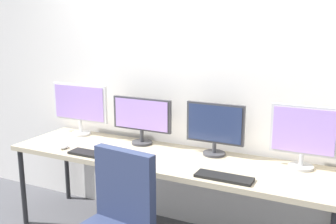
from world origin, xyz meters
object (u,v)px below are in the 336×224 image
(keyboard_left, at_px, (90,154))
(keyboard_right, at_px, (224,177))
(monitor_center_right, at_px, (215,127))
(computer_mouse, at_px, (64,147))
(desk, at_px, (165,162))
(monitor_far_right, at_px, (303,134))
(monitor_far_left, at_px, (80,105))
(monitor_center_left, at_px, (142,118))

(keyboard_left, height_order, keyboard_right, same)
(monitor_center_right, distance_m, computer_mouse, 1.27)
(desk, height_order, keyboard_left, keyboard_left)
(monitor_center_right, bearing_deg, keyboard_right, -62.75)
(monitor_center_right, xyz_separation_m, monitor_far_right, (0.66, 0.00, 0.02))
(desk, distance_m, monitor_far_right, 1.06)
(monitor_far_left, distance_m, keyboard_left, 0.68)
(monitor_center_right, bearing_deg, monitor_center_left, 180.00)
(monitor_center_right, height_order, computer_mouse, monitor_center_right)
(keyboard_left, bearing_deg, monitor_far_left, 134.63)
(desk, relative_size, monitor_center_left, 4.76)
(monitor_far_left, relative_size, keyboard_left, 1.72)
(monitor_center_left, bearing_deg, computer_mouse, -141.48)
(monitor_center_left, relative_size, monitor_center_right, 1.17)
(monitor_center_left, distance_m, keyboard_left, 0.55)
(keyboard_left, bearing_deg, desk, 22.33)
(monitor_center_left, xyz_separation_m, keyboard_left, (-0.23, -0.44, -0.22))
(desk, xyz_separation_m, monitor_far_left, (-1.00, 0.21, 0.33))
(monitor_center_left, xyz_separation_m, monitor_far_right, (1.33, 0.00, 0.02))
(monitor_center_left, xyz_separation_m, computer_mouse, (-0.52, -0.41, -0.22))
(monitor_far_right, bearing_deg, monitor_center_left, -180.00)
(monitor_far_right, bearing_deg, desk, -167.98)
(monitor_center_right, xyz_separation_m, keyboard_right, (0.23, -0.44, -0.22))
(monitor_far_left, xyz_separation_m, computer_mouse, (0.15, -0.41, -0.26))
(monitor_center_right, relative_size, keyboard_left, 1.36)
(monitor_far_left, height_order, keyboard_left, monitor_far_left)
(monitor_far_right, distance_m, keyboard_left, 1.64)
(keyboard_right, bearing_deg, monitor_center_right, 117.25)
(keyboard_left, relative_size, computer_mouse, 3.61)
(monitor_center_right, distance_m, keyboard_left, 1.02)
(monitor_far_left, xyz_separation_m, monitor_far_right, (1.99, -0.00, -0.03))
(monitor_center_right, xyz_separation_m, computer_mouse, (-1.18, -0.41, -0.21))
(monitor_far_right, relative_size, keyboard_left, 1.34)
(monitor_center_left, bearing_deg, monitor_center_right, -0.00)
(monitor_center_left, height_order, keyboard_right, monitor_center_left)
(monitor_far_left, bearing_deg, keyboard_left, -45.37)
(keyboard_left, distance_m, computer_mouse, 0.29)
(desk, relative_size, keyboard_right, 6.70)
(desk, xyz_separation_m, monitor_center_left, (-0.33, 0.21, 0.28))
(desk, bearing_deg, keyboard_left, -157.67)
(keyboard_right, bearing_deg, desk, 157.67)
(monitor_far_right, distance_m, keyboard_right, 0.67)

